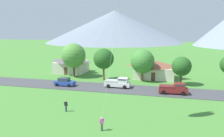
{
  "coord_description": "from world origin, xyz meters",
  "views": [
    {
      "loc": [
        6.83,
        -17.0,
        11.97
      ],
      "look_at": [
        -0.6,
        12.32,
        6.65
      ],
      "focal_mm": 36.7,
      "sensor_mm": 36.0,
      "label": 1
    }
  ],
  "objects_px": {
    "house_leftmost": "(71,64)",
    "watcher_person": "(66,106)",
    "house_left_center": "(154,69)",
    "tree_right_of_center": "(182,66)",
    "pickup_truck_white_west_side": "(118,83)",
    "tree_center": "(74,55)",
    "parked_car_blue_mid_west": "(65,82)",
    "tree_left_of_center": "(104,59)",
    "pickup_truck_maroon_east_side": "(174,88)",
    "tree_near_right": "(143,61)"
  },
  "relations": [
    {
      "from": "watcher_person",
      "to": "tree_left_of_center",
      "type": "bearing_deg",
      "value": 91.33
    },
    {
      "from": "tree_center",
      "to": "tree_right_of_center",
      "type": "xyz_separation_m",
      "value": [
        25.48,
        -2.02,
        -1.36
      ]
    },
    {
      "from": "tree_right_of_center",
      "to": "parked_car_blue_mid_west",
      "type": "relative_size",
      "value": 1.45
    },
    {
      "from": "pickup_truck_maroon_east_side",
      "to": "parked_car_blue_mid_west",
      "type": "bearing_deg",
      "value": 178.75
    },
    {
      "from": "house_left_center",
      "to": "pickup_truck_white_west_side",
      "type": "height_order",
      "value": "house_left_center"
    },
    {
      "from": "tree_left_of_center",
      "to": "tree_right_of_center",
      "type": "relative_size",
      "value": 1.21
    },
    {
      "from": "house_left_center",
      "to": "tree_right_of_center",
      "type": "xyz_separation_m",
      "value": [
        6.02,
        -5.58,
        1.78
      ]
    },
    {
      "from": "house_leftmost",
      "to": "watcher_person",
      "type": "xyz_separation_m",
      "value": [
        11.75,
        -28.09,
        -1.53
      ]
    },
    {
      "from": "pickup_truck_white_west_side",
      "to": "tree_near_right",
      "type": "bearing_deg",
      "value": 61.15
    },
    {
      "from": "tree_right_of_center",
      "to": "tree_near_right",
      "type": "distance_m",
      "value": 8.67
    },
    {
      "from": "house_leftmost",
      "to": "pickup_truck_maroon_east_side",
      "type": "height_order",
      "value": "house_leftmost"
    },
    {
      "from": "house_leftmost",
      "to": "tree_center",
      "type": "xyz_separation_m",
      "value": [
        3.15,
        -5.34,
        2.99
      ]
    },
    {
      "from": "pickup_truck_white_west_side",
      "to": "watcher_person",
      "type": "bearing_deg",
      "value": -106.15
    },
    {
      "from": "parked_car_blue_mid_west",
      "to": "pickup_truck_white_west_side",
      "type": "bearing_deg",
      "value": 7.22
    },
    {
      "from": "tree_right_of_center",
      "to": "pickup_truck_maroon_east_side",
      "type": "xyz_separation_m",
      "value": [
        -1.52,
        -7.47,
        -2.97
      ]
    },
    {
      "from": "house_leftmost",
      "to": "tree_right_of_center",
      "type": "height_order",
      "value": "tree_right_of_center"
    },
    {
      "from": "tree_right_of_center",
      "to": "parked_car_blue_mid_west",
      "type": "distance_m",
      "value": 24.94
    },
    {
      "from": "tree_center",
      "to": "watcher_person",
      "type": "xyz_separation_m",
      "value": [
        8.6,
        -22.75,
        -4.52
      ]
    },
    {
      "from": "tree_left_of_center",
      "to": "tree_near_right",
      "type": "distance_m",
      "value": 8.97
    },
    {
      "from": "tree_center",
      "to": "pickup_truck_white_west_side",
      "type": "relative_size",
      "value": 1.61
    },
    {
      "from": "tree_right_of_center",
      "to": "tree_near_right",
      "type": "height_order",
      "value": "tree_near_right"
    },
    {
      "from": "house_left_center",
      "to": "tree_right_of_center",
      "type": "relative_size",
      "value": 1.65
    },
    {
      "from": "house_leftmost",
      "to": "house_left_center",
      "type": "bearing_deg",
      "value": -4.51
    },
    {
      "from": "house_leftmost",
      "to": "pickup_truck_maroon_east_side",
      "type": "distance_m",
      "value": 30.94
    },
    {
      "from": "parked_car_blue_mid_west",
      "to": "pickup_truck_white_west_side",
      "type": "distance_m",
      "value": 11.32
    },
    {
      "from": "tree_left_of_center",
      "to": "pickup_truck_white_west_side",
      "type": "height_order",
      "value": "tree_left_of_center"
    },
    {
      "from": "tree_left_of_center",
      "to": "parked_car_blue_mid_west",
      "type": "xyz_separation_m",
      "value": [
        -6.35,
        -7.64,
        -4.13
      ]
    },
    {
      "from": "pickup_truck_maroon_east_side",
      "to": "watcher_person",
      "type": "bearing_deg",
      "value": -139.22
    },
    {
      "from": "house_left_center",
      "to": "tree_center",
      "type": "distance_m",
      "value": 20.04
    },
    {
      "from": "pickup_truck_maroon_east_side",
      "to": "tree_left_of_center",
      "type": "bearing_deg",
      "value": 152.87
    },
    {
      "from": "house_leftmost",
      "to": "tree_left_of_center",
      "type": "relative_size",
      "value": 1.15
    },
    {
      "from": "tree_center",
      "to": "tree_right_of_center",
      "type": "distance_m",
      "value": 25.6
    },
    {
      "from": "watcher_person",
      "to": "tree_center",
      "type": "bearing_deg",
      "value": 110.72
    },
    {
      "from": "house_leftmost",
      "to": "pickup_truck_white_west_side",
      "type": "bearing_deg",
      "value": -38.7
    },
    {
      "from": "tree_right_of_center",
      "to": "watcher_person",
      "type": "xyz_separation_m",
      "value": [
        -16.88,
        -20.72,
        -3.15
      ]
    },
    {
      "from": "tree_left_of_center",
      "to": "tree_center",
      "type": "height_order",
      "value": "tree_center"
    },
    {
      "from": "tree_center",
      "to": "tree_right_of_center",
      "type": "relative_size",
      "value": 1.37
    },
    {
      "from": "tree_center",
      "to": "tree_left_of_center",
      "type": "bearing_deg",
      "value": -9.62
    },
    {
      "from": "parked_car_blue_mid_west",
      "to": "pickup_truck_white_west_side",
      "type": "relative_size",
      "value": 0.81
    },
    {
      "from": "tree_left_of_center",
      "to": "house_left_center",
      "type": "bearing_deg",
      "value": 23.47
    },
    {
      "from": "watcher_person",
      "to": "house_left_center",
      "type": "bearing_deg",
      "value": 67.56
    },
    {
      "from": "house_leftmost",
      "to": "tree_right_of_center",
      "type": "xyz_separation_m",
      "value": [
        28.63,
        -7.36,
        1.62
      ]
    },
    {
      "from": "tree_left_of_center",
      "to": "watcher_person",
      "type": "height_order",
      "value": "tree_left_of_center"
    },
    {
      "from": "parked_car_blue_mid_west",
      "to": "tree_center",
      "type": "bearing_deg",
      "value": 101.05
    },
    {
      "from": "tree_left_of_center",
      "to": "pickup_truck_white_west_side",
      "type": "xyz_separation_m",
      "value": [
        4.89,
        -6.22,
        -3.94
      ]
    },
    {
      "from": "house_leftmost",
      "to": "tree_left_of_center",
      "type": "distance_m",
      "value": 13.36
    },
    {
      "from": "parked_car_blue_mid_west",
      "to": "pickup_truck_white_west_side",
      "type": "xyz_separation_m",
      "value": [
        11.23,
        1.42,
        0.19
      ]
    },
    {
      "from": "tree_left_of_center",
      "to": "parked_car_blue_mid_west",
      "type": "relative_size",
      "value": 1.75
    },
    {
      "from": "house_left_center",
      "to": "tree_left_of_center",
      "type": "distance_m",
      "value": 12.68
    },
    {
      "from": "tree_center",
      "to": "pickup_truck_white_west_side",
      "type": "bearing_deg",
      "value": -30.3
    }
  ]
}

